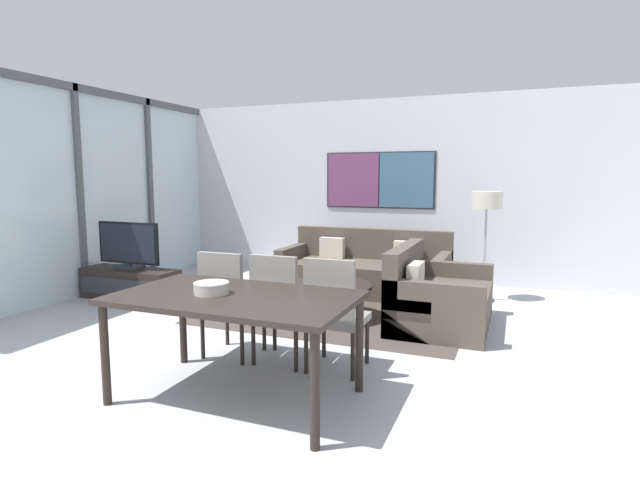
{
  "coord_description": "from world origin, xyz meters",
  "views": [
    {
      "loc": [
        2.14,
        -2.25,
        1.6
      ],
      "look_at": [
        0.23,
        2.52,
        0.95
      ],
      "focal_mm": 28.0,
      "sensor_mm": 36.0,
      "label": 1
    }
  ],
  "objects_px": {
    "tv_console": "(130,284)",
    "dining_table": "(235,305)",
    "fruit_bowl": "(211,287)",
    "floor_lamp": "(487,207)",
    "dining_chair_left": "(228,300)",
    "television": "(129,246)",
    "sofa_side": "(433,300)",
    "sofa_main": "(366,272)",
    "dining_chair_right": "(334,310)",
    "dining_chair_centre": "(280,304)",
    "coffee_table": "(330,292)"
  },
  "relations": [
    {
      "from": "tv_console",
      "to": "dining_chair_left",
      "type": "relative_size",
      "value": 1.38
    },
    {
      "from": "coffee_table",
      "to": "dining_chair_right",
      "type": "relative_size",
      "value": 1.01
    },
    {
      "from": "dining_table",
      "to": "dining_chair_right",
      "type": "distance_m",
      "value": 0.89
    },
    {
      "from": "television",
      "to": "fruit_bowl",
      "type": "bearing_deg",
      "value": -37.9
    },
    {
      "from": "television",
      "to": "dining_table",
      "type": "distance_m",
      "value": 3.54
    },
    {
      "from": "television",
      "to": "coffee_table",
      "type": "bearing_deg",
      "value": 2.92
    },
    {
      "from": "sofa_main",
      "to": "sofa_side",
      "type": "bearing_deg",
      "value": -48.07
    },
    {
      "from": "tv_console",
      "to": "dining_table",
      "type": "relative_size",
      "value": 0.77
    },
    {
      "from": "coffee_table",
      "to": "dining_chair_right",
      "type": "distance_m",
      "value": 1.62
    },
    {
      "from": "dining_chair_left",
      "to": "coffee_table",
      "type": "bearing_deg",
      "value": 75.81
    },
    {
      "from": "television",
      "to": "dining_chair_left",
      "type": "xyz_separation_m",
      "value": [
        2.38,
        -1.38,
        -0.17
      ]
    },
    {
      "from": "tv_console",
      "to": "sofa_side",
      "type": "bearing_deg",
      "value": 4.36
    },
    {
      "from": "fruit_bowl",
      "to": "floor_lamp",
      "type": "height_order",
      "value": "floor_lamp"
    },
    {
      "from": "tv_console",
      "to": "fruit_bowl",
      "type": "distance_m",
      "value": 3.47
    },
    {
      "from": "fruit_bowl",
      "to": "dining_chair_centre",
      "type": "bearing_deg",
      "value": 77.02
    },
    {
      "from": "dining_chair_right",
      "to": "floor_lamp",
      "type": "bearing_deg",
      "value": 71.7
    },
    {
      "from": "dining_chair_right",
      "to": "sofa_main",
      "type": "bearing_deg",
      "value": 101.57
    },
    {
      "from": "television",
      "to": "fruit_bowl",
      "type": "xyz_separation_m",
      "value": [
        2.7,
        -2.1,
        0.12
      ]
    },
    {
      "from": "tv_console",
      "to": "sofa_main",
      "type": "xyz_separation_m",
      "value": [
        2.76,
        1.57,
        0.07
      ]
    },
    {
      "from": "floor_lamp",
      "to": "television",
      "type": "bearing_deg",
      "value": -159.48
    },
    {
      "from": "sofa_main",
      "to": "fruit_bowl",
      "type": "bearing_deg",
      "value": -91.04
    },
    {
      "from": "fruit_bowl",
      "to": "floor_lamp",
      "type": "xyz_separation_m",
      "value": [
        1.65,
        3.73,
        0.4
      ]
    },
    {
      "from": "tv_console",
      "to": "dining_chair_centre",
      "type": "xyz_separation_m",
      "value": [
        2.87,
        -1.35,
        0.33
      ]
    },
    {
      "from": "coffee_table",
      "to": "dining_chair_centre",
      "type": "xyz_separation_m",
      "value": [
        0.11,
        -1.49,
        0.23
      ]
    },
    {
      "from": "fruit_bowl",
      "to": "tv_console",
      "type": "bearing_deg",
      "value": 142.11
    },
    {
      "from": "sofa_main",
      "to": "dining_table",
      "type": "relative_size",
      "value": 1.34
    },
    {
      "from": "coffee_table",
      "to": "floor_lamp",
      "type": "height_order",
      "value": "floor_lamp"
    },
    {
      "from": "dining_chair_left",
      "to": "floor_lamp",
      "type": "xyz_separation_m",
      "value": [
        1.97,
        3.01,
        0.69
      ]
    },
    {
      "from": "dining_chair_right",
      "to": "dining_table",
      "type": "bearing_deg",
      "value": -124.44
    },
    {
      "from": "sofa_main",
      "to": "dining_chair_left",
      "type": "bearing_deg",
      "value": -97.42
    },
    {
      "from": "sofa_side",
      "to": "tv_console",
      "type": "bearing_deg",
      "value": 94.36
    },
    {
      "from": "television",
      "to": "sofa_main",
      "type": "bearing_deg",
      "value": 29.66
    },
    {
      "from": "sofa_side",
      "to": "fruit_bowl",
      "type": "height_order",
      "value": "sofa_side"
    },
    {
      "from": "television",
      "to": "dining_chair_centre",
      "type": "distance_m",
      "value": 3.18
    },
    {
      "from": "tv_console",
      "to": "dining_table",
      "type": "distance_m",
      "value": 3.57
    },
    {
      "from": "dining_table",
      "to": "sofa_side",
      "type": "bearing_deg",
      "value": 66.25
    },
    {
      "from": "sofa_main",
      "to": "dining_chair_left",
      "type": "xyz_separation_m",
      "value": [
        -0.39,
        -2.95,
        0.25
      ]
    },
    {
      "from": "sofa_main",
      "to": "floor_lamp",
      "type": "xyz_separation_m",
      "value": [
        1.58,
        0.05,
        0.94
      ]
    },
    {
      "from": "dining_chair_centre",
      "to": "floor_lamp",
      "type": "bearing_deg",
      "value": 63.62
    },
    {
      "from": "dining_chair_left",
      "to": "television",
      "type": "bearing_deg",
      "value": 149.85
    },
    {
      "from": "television",
      "to": "fruit_bowl",
      "type": "relative_size",
      "value": 3.72
    },
    {
      "from": "fruit_bowl",
      "to": "floor_lamp",
      "type": "distance_m",
      "value": 4.09
    },
    {
      "from": "coffee_table",
      "to": "sofa_main",
      "type": "bearing_deg",
      "value": 90.0
    },
    {
      "from": "sofa_side",
      "to": "dining_chair_right",
      "type": "height_order",
      "value": "dining_chair_right"
    },
    {
      "from": "sofa_side",
      "to": "dining_chair_left",
      "type": "relative_size",
      "value": 1.44
    },
    {
      "from": "television",
      "to": "floor_lamp",
      "type": "distance_m",
      "value": 4.67
    },
    {
      "from": "sofa_main",
      "to": "coffee_table",
      "type": "height_order",
      "value": "sofa_main"
    },
    {
      "from": "sofa_main",
      "to": "dining_chair_right",
      "type": "distance_m",
      "value": 2.99
    },
    {
      "from": "dining_table",
      "to": "fruit_bowl",
      "type": "xyz_separation_m",
      "value": [
        -0.17,
        -0.03,
        0.12
      ]
    },
    {
      "from": "dining_chair_centre",
      "to": "floor_lamp",
      "type": "relative_size",
      "value": 0.68
    }
  ]
}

